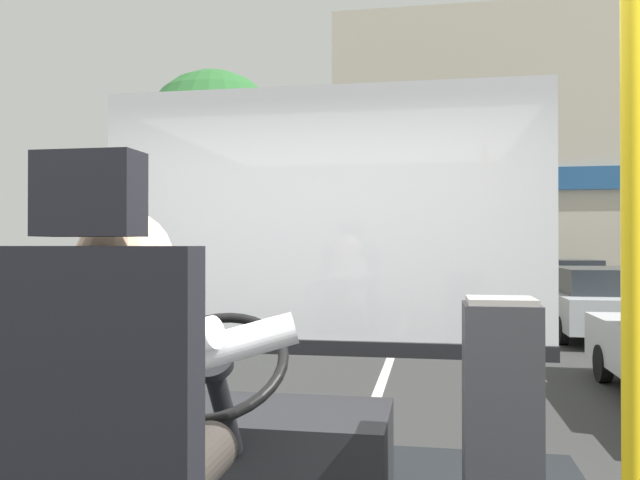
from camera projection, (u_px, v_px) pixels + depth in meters
name	position (u px, v px, depth m)	size (l,w,h in m)	color
ground	(395.00, 349.00, 10.55)	(18.00, 44.00, 0.06)	#343434
bus_driver	(135.00, 402.00, 1.56)	(0.73, 0.53, 0.74)	#332D28
steering_console	(253.00, 454.00, 2.59)	(1.10, 1.02, 0.83)	black
handrail_pole	(631.00, 244.00, 1.40)	(0.04, 0.04, 2.15)	gold
fare_box	(501.00, 432.00, 2.13)	(0.24, 0.24, 0.89)	#333338
windshield_panel	(319.00, 249.00, 3.49)	(2.50, 0.08, 1.48)	silver
street_tree	(214.00, 144.00, 12.86)	(2.89, 2.89, 5.21)	#4C3828
shop_building	(565.00, 163.00, 19.02)	(13.39, 4.85, 8.26)	#BCB29E
parked_car_silver	(602.00, 300.00, 11.89)	(2.02, 4.23, 1.27)	silver
parked_car_black	(558.00, 284.00, 16.31)	(2.01, 4.17, 1.33)	black
parked_car_red	(538.00, 275.00, 20.68)	(1.91, 4.05, 1.36)	maroon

